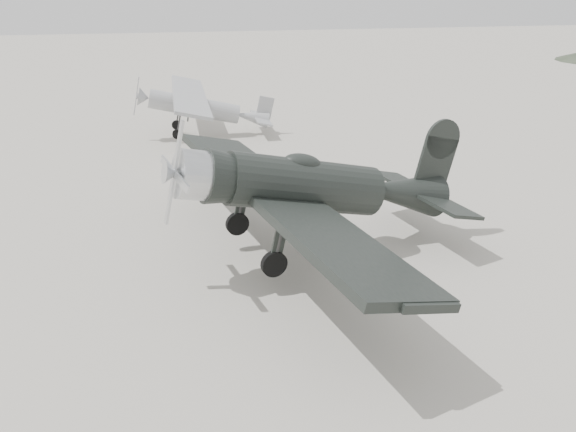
{
  "coord_description": "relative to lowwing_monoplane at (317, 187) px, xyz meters",
  "views": [
    {
      "loc": [
        -1.25,
        -10.77,
        7.91
      ],
      "look_at": [
        1.7,
        3.87,
        1.5
      ],
      "focal_mm": 35.0,
      "sensor_mm": 36.0,
      "label": 1
    }
  ],
  "objects": [
    {
      "name": "highwing_monoplane",
      "position": [
        -2.61,
        14.63,
        -0.45
      ],
      "size": [
        7.06,
        9.87,
        2.83
      ],
      "rotation": [
        0.0,
        0.23,
        0.0
      ],
      "color": "gray",
      "rests_on": "ground"
    },
    {
      "name": "lowwing_monoplane",
      "position": [
        0.0,
        0.0,
        0.0
      ],
      "size": [
        9.42,
        13.03,
        4.19
      ],
      "rotation": [
        0.0,
        0.24,
        0.23
      ],
      "color": "black",
      "rests_on": "ground"
    },
    {
      "name": "ground",
      "position": [
        -2.61,
        -4.16,
        -2.22
      ],
      "size": [
        160.0,
        160.0,
        0.0
      ],
      "primitive_type": "plane",
      "color": "#9F988D",
      "rests_on": "ground"
    }
  ]
}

